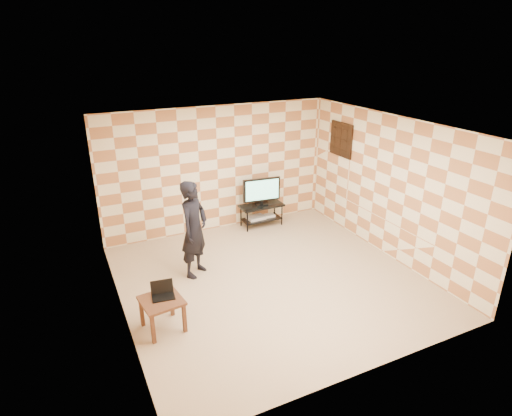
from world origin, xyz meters
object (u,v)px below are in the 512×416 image
object	(u,v)px
tv	(262,190)
tv_stand	(261,210)
side_table	(162,305)
person	(194,229)

from	to	relation	value
tv	tv_stand	bearing A→B (deg)	96.09
tv_stand	side_table	world-z (taller)	same
side_table	person	bearing A→B (deg)	54.44
tv_stand	side_table	bearing A→B (deg)	-137.49
tv	person	distance (m)	2.43
tv	side_table	distance (m)	3.99
tv	side_table	size ratio (longest dim) A/B	1.36
tv	side_table	world-z (taller)	tv
tv_stand	side_table	size ratio (longest dim) A/B	1.55
side_table	person	world-z (taller)	person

